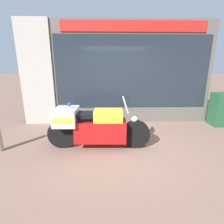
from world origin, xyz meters
The scene contains 4 objects.
ground_plane centered at (0.00, 0.00, 0.00)m, with size 60.00×60.00×0.00m, color #7A5B4C.
shop_building centered at (-0.45, 2.00, 1.63)m, with size 6.11×0.55×3.25m.
window_display centered at (0.43, 2.03, 0.49)m, with size 4.64×0.30×2.08m.
paramedic_motorcycle centered at (-0.69, 0.00, 0.55)m, with size 2.41×0.67×1.22m.
Camera 1 is at (-0.38, -3.85, 1.96)m, focal length 28.00 mm.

